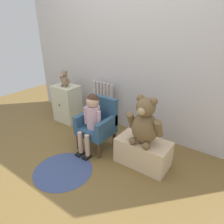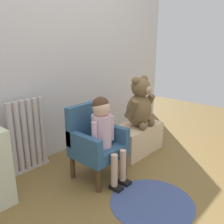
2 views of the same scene
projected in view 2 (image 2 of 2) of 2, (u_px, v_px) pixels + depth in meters
name	position (u px, v px, depth m)	size (l,w,h in m)	color
ground_plane	(150.00, 194.00, 1.99)	(6.00, 6.00, 0.00)	brown
back_wall	(50.00, 38.00, 2.40)	(3.80, 0.05, 2.40)	silver
radiator	(28.00, 136.00, 2.29)	(0.37, 0.05, 0.68)	beige
child_armchair	(95.00, 141.00, 2.19)	(0.40, 0.38, 0.65)	#305575
child_figure	(104.00, 127.00, 2.07)	(0.25, 0.35, 0.74)	#D4ADBF
low_bench	(136.00, 138.00, 2.70)	(0.59, 0.32, 0.30)	beige
large_teddy_bear	(140.00, 105.00, 2.58)	(0.38, 0.27, 0.53)	brown
floor_rug	(152.00, 202.00, 1.89)	(0.64, 0.64, 0.01)	#3D4D7D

